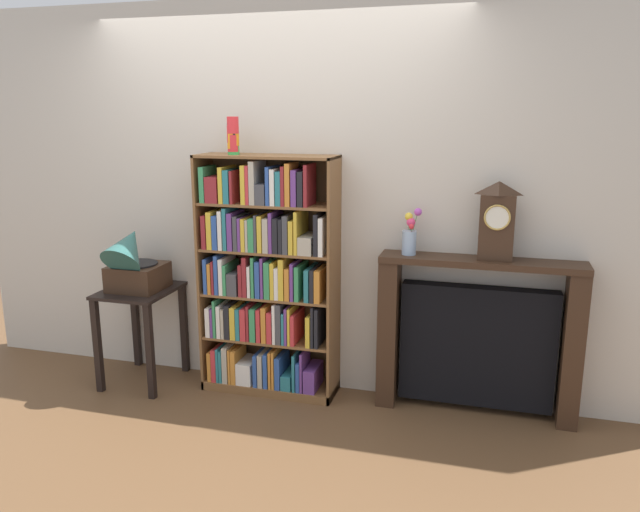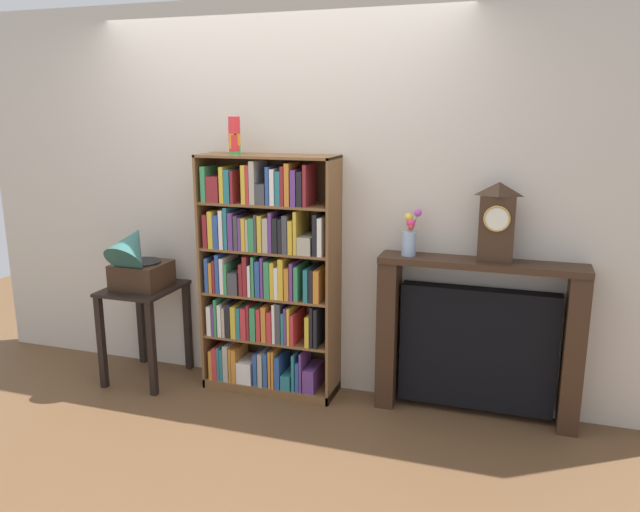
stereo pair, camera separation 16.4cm
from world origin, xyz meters
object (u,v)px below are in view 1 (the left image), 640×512
object	(u,v)px
bookshelf	(265,282)
cup_stack	(233,136)
side_table_left	(141,313)
fireplace_mantel	(477,338)
flower_vase	(410,236)
mantel_clock	(497,221)
gramophone	(133,262)

from	to	relation	value
bookshelf	cup_stack	size ratio (longest dim) A/B	6.76
side_table_left	fireplace_mantel	xyz separation A→B (m)	(2.29, 0.17, -0.01)
bookshelf	flower_vase	xyz separation A→B (m)	(0.95, 0.05, 0.36)
flower_vase	cup_stack	bearing A→B (deg)	-175.93
bookshelf	mantel_clock	world-z (taller)	bookshelf
bookshelf	mantel_clock	size ratio (longest dim) A/B	3.39
cup_stack	gramophone	bearing A→B (deg)	-169.85
flower_vase	mantel_clock	bearing A→B (deg)	-0.96
side_table_left	mantel_clock	world-z (taller)	mantel_clock
bookshelf	mantel_clock	xyz separation A→B (m)	(1.46, 0.04, 0.48)
side_table_left	fireplace_mantel	size ratio (longest dim) A/B	0.55
flower_vase	gramophone	bearing A→B (deg)	-173.57
gramophone	mantel_clock	distance (m)	2.40
fireplace_mantel	flower_vase	distance (m)	0.77
gramophone	mantel_clock	size ratio (longest dim) A/B	1.08
cup_stack	fireplace_mantel	world-z (taller)	cup_stack
fireplace_mantel	mantel_clock	bearing A→B (deg)	-17.31
cup_stack	gramophone	distance (m)	1.11
bookshelf	gramophone	bearing A→B (deg)	-170.13
gramophone	mantel_clock	world-z (taller)	mantel_clock
mantel_clock	gramophone	bearing A→B (deg)	-175.17
cup_stack	side_table_left	xyz separation A→B (m)	(-0.71, -0.08, -1.23)
bookshelf	cup_stack	bearing A→B (deg)	-171.20
gramophone	flower_vase	size ratio (longest dim) A/B	1.76
bookshelf	side_table_left	world-z (taller)	bookshelf
cup_stack	mantel_clock	size ratio (longest dim) A/B	0.50
cup_stack	mantel_clock	bearing A→B (deg)	2.50
gramophone	mantel_clock	xyz separation A→B (m)	(2.36, 0.20, 0.36)
fireplace_mantel	flower_vase	world-z (taller)	flower_vase
side_table_left	flower_vase	bearing A→B (deg)	4.92
gramophone	fireplace_mantel	world-z (taller)	gramophone
side_table_left	gramophone	xyz separation A→B (m)	(-0.00, -0.05, 0.38)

